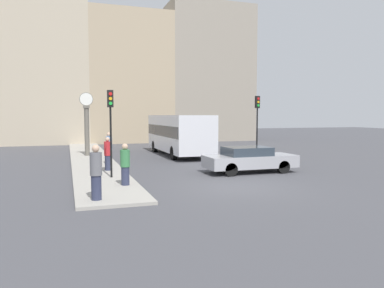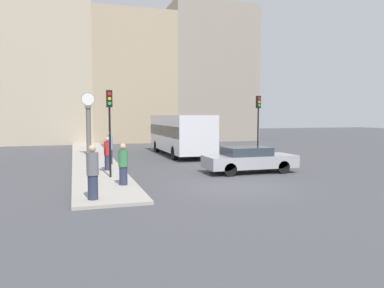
{
  "view_description": "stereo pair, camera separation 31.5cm",
  "coord_description": "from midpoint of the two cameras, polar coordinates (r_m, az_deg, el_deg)",
  "views": [
    {
      "loc": [
        -6.52,
        -13.65,
        2.9
      ],
      "look_at": [
        -0.08,
        5.56,
        1.34
      ],
      "focal_mm": 35.0,
      "sensor_mm": 36.0,
      "label": 1
    },
    {
      "loc": [
        -6.22,
        -13.75,
        2.9
      ],
      "look_at": [
        -0.08,
        5.56,
        1.34
      ],
      "focal_mm": 35.0,
      "sensor_mm": 36.0,
      "label": 2
    }
  ],
  "objects": [
    {
      "name": "bus_distant",
      "position": [
        27.2,
        -1.5,
        1.78
      ],
      "size": [
        2.6,
        8.83,
        2.9
      ],
      "color": "silver",
      "rests_on": "ground_plane"
    },
    {
      "name": "traffic_light_far",
      "position": [
        23.81,
        10.44,
        4.38
      ],
      "size": [
        0.26,
        0.24,
        4.1
      ],
      "color": "black",
      "rests_on": "ground_plane"
    },
    {
      "name": "sidewalk_corner",
      "position": [
        25.26,
        -14.55,
        -2.2
      ],
      "size": [
        2.56,
        26.73,
        0.11
      ],
      "primitive_type": "cube",
      "color": "#A39E93",
      "rests_on": "ground_plane"
    },
    {
      "name": "pedestrian_blue_stripe",
      "position": [
        21.83,
        -12.03,
        -0.6
      ],
      "size": [
        0.35,
        0.35,
        1.82
      ],
      "color": "#2D334C",
      "rests_on": "sidewalk_corner"
    },
    {
      "name": "pedestrian_red_top",
      "position": [
        19.41,
        -12.28,
        -1.46
      ],
      "size": [
        0.37,
        0.37,
        1.69
      ],
      "color": "#2D334C",
      "rests_on": "sidewalk_corner"
    },
    {
      "name": "sedan_car",
      "position": [
        19.15,
        9.15,
        -2.31
      ],
      "size": [
        4.63,
        1.83,
        1.31
      ],
      "color": "#9E9EA3",
      "rests_on": "ground_plane"
    },
    {
      "name": "ground_plane",
      "position": [
        15.39,
        7.21,
        -6.5
      ],
      "size": [
        120.0,
        120.0,
        0.0
      ],
      "primitive_type": "plane",
      "color": "#47474C"
    },
    {
      "name": "building_row",
      "position": [
        41.31,
        -8.88,
        10.68
      ],
      "size": [
        27.85,
        5.0,
        15.49
      ],
      "color": "#B7A88E",
      "rests_on": "ground_plane"
    },
    {
      "name": "traffic_light_near",
      "position": [
        17.08,
        -11.94,
        4.31
      ],
      "size": [
        0.26,
        0.24,
        3.9
      ],
      "color": "black",
      "rests_on": "sidewalk_corner"
    },
    {
      "name": "street_clock",
      "position": [
        26.81,
        -15.17,
        2.85
      ],
      "size": [
        0.92,
        0.42,
        4.35
      ],
      "color": "#666056",
      "rests_on": "sidewalk_corner"
    },
    {
      "name": "pedestrian_grey_jacket",
      "position": [
        12.76,
        -14.22,
        -4.21
      ],
      "size": [
        0.39,
        0.39,
        1.82
      ],
      "color": "#2D334C",
      "rests_on": "sidewalk_corner"
    },
    {
      "name": "pedestrian_green_hoodie",
      "position": [
        15.19,
        -9.85,
        -3.08
      ],
      "size": [
        0.38,
        0.38,
        1.67
      ],
      "color": "#2D334C",
      "rests_on": "sidewalk_corner"
    }
  ]
}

